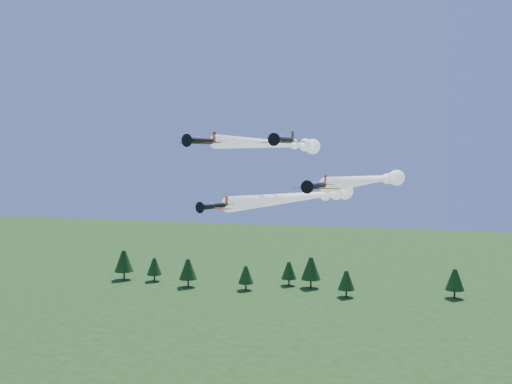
% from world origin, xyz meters
% --- Properties ---
extents(plane_lead, '(20.96, 45.76, 3.70)m').
position_xyz_m(plane_lead, '(6.25, 17.37, 40.71)').
color(plane_lead, black).
rests_on(plane_lead, ground).
extents(plane_left, '(18.16, 50.03, 3.70)m').
position_xyz_m(plane_left, '(-1.76, 28.89, 51.07)').
color(plane_left, black).
rests_on(plane_left, ground).
extents(plane_right, '(17.34, 54.14, 3.70)m').
position_xyz_m(plane_right, '(18.54, 27.61, 43.73)').
color(plane_right, black).
rests_on(plane_right, ground).
extents(plane_slot, '(8.31, 9.12, 2.90)m').
position_xyz_m(plane_slot, '(3.75, 8.32, 51.31)').
color(plane_slot, black).
rests_on(plane_slot, ground).
extents(treeline, '(167.03, 20.37, 11.82)m').
position_xyz_m(treeline, '(-1.87, 111.80, 6.75)').
color(treeline, '#382314').
rests_on(treeline, ground).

